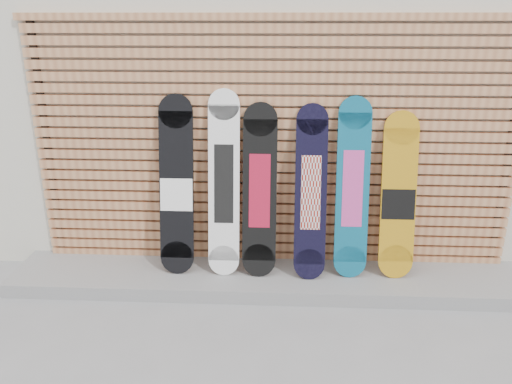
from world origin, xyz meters
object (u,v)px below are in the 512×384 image
snowboard_0 (177,187)px  snowboard_4 (352,189)px  snowboard_1 (224,184)px  snowboard_2 (260,191)px  snowboard_3 (311,193)px  snowboard_5 (398,197)px

snowboard_0 → snowboard_4: 1.51m
snowboard_1 → snowboard_0: bearing=-179.9°
snowboard_2 → snowboard_3: snowboard_2 is taller
snowboard_1 → snowboard_5: 1.49m
snowboard_0 → snowboard_2: size_ratio=1.04×
snowboard_2 → snowboard_3: 0.44m
snowboard_0 → snowboard_5: size_ratio=1.09×
snowboard_4 → snowboard_3: bearing=-175.5°
snowboard_2 → snowboard_1: bearing=178.9°
snowboard_3 → snowboard_4: 0.36m
snowboard_0 → snowboard_1: bearing=0.1°
snowboard_3 → snowboard_5: 0.75m
snowboard_1 → snowboard_5: snowboard_1 is taller
snowboard_0 → snowboard_4: (1.51, 0.01, 0.01)m
snowboard_0 → snowboard_5: (1.90, 0.01, -0.06)m
snowboard_0 → snowboard_4: size_ratio=1.00×
snowboard_1 → snowboard_2: bearing=-1.1°
snowboard_0 → snowboard_1: 0.41m
snowboard_2 → snowboard_0: bearing=179.6°
snowboard_0 → snowboard_3: size_ratio=1.05×
snowboard_0 → snowboard_3: (1.15, -0.02, -0.02)m
snowboard_4 → snowboard_5: 0.40m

